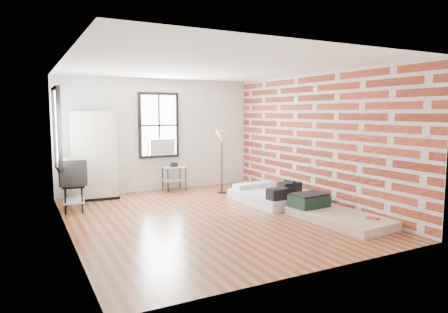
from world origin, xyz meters
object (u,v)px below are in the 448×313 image
mattress_bare (332,213)px  floor_lamp (222,140)px  wardrobe (94,156)px  tv_stand (73,173)px  side_table (174,171)px  mattress_main (272,196)px

mattress_bare → floor_lamp: 3.45m
wardrobe → tv_stand: (-0.56, -0.93, -0.24)m
wardrobe → side_table: size_ratio=2.79×
mattress_bare → wardrobe: wardrobe is taller
wardrobe → floor_lamp: wardrobe is taller
mattress_bare → wardrobe: size_ratio=0.98×
mattress_bare → side_table: 4.30m
side_table → tv_stand: size_ratio=0.68×
mattress_bare → wardrobe: (-3.56, 3.90, 0.87)m
mattress_main → side_table: size_ratio=2.44×
mattress_bare → floor_lamp: size_ratio=1.28×
floor_lamp → wardrobe: bearing=165.9°
tv_stand → mattress_main: bearing=-10.5°
tv_stand → side_table: bearing=28.6°
side_table → mattress_bare: bearing=-67.8°
wardrobe → mattress_bare: bearing=-44.6°
wardrobe → floor_lamp: bearing=-11.2°
tv_stand → mattress_bare: bearing=-28.8°
mattress_bare → side_table: side_table is taller
mattress_bare → tv_stand: (-4.13, 2.96, 0.63)m
mattress_bare → mattress_main: bearing=91.4°
wardrobe → floor_lamp: 3.00m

